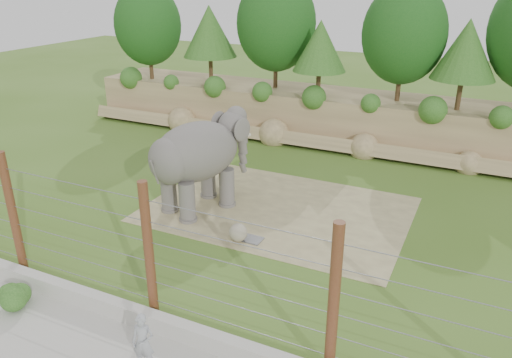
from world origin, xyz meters
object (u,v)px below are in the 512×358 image
at_px(barrier_fence, 149,252).
at_px(elephant, 197,165).
at_px(stone_ball, 238,232).
at_px(zookeeper, 143,342).

bearing_deg(barrier_fence, elephant, 111.06).
distance_m(elephant, barrier_fence, 6.71).
distance_m(stone_ball, zookeeper, 6.37).
xyz_separation_m(stone_ball, zookeeper, (0.77, -6.31, 0.41)).
bearing_deg(stone_ball, elephant, 147.45).
relative_size(barrier_fence, zookeeper, 13.58).
relative_size(stone_ball, zookeeper, 0.44).
height_order(barrier_fence, zookeeper, barrier_fence).
bearing_deg(elephant, barrier_fence, -48.25).
bearing_deg(barrier_fence, zookeeper, -59.93).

